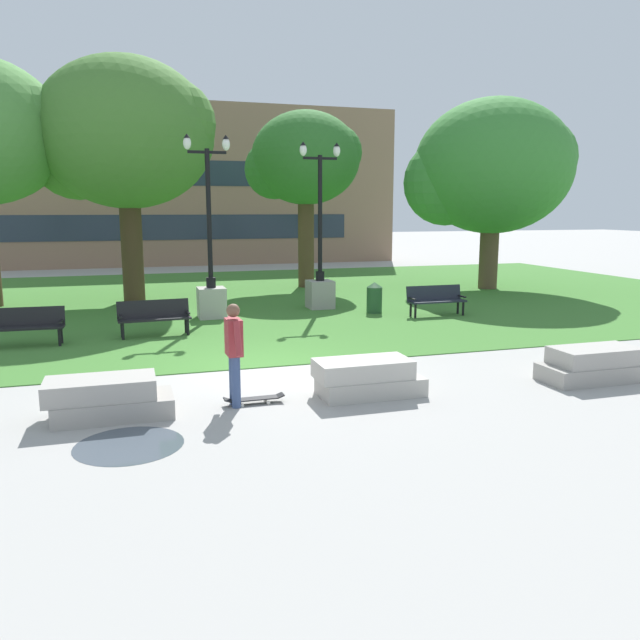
{
  "coord_description": "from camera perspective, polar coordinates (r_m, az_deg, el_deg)",
  "views": [
    {
      "loc": [
        -2.49,
        -12.2,
        3.22
      ],
      "look_at": [
        0.84,
        -1.4,
        1.2
      ],
      "focal_mm": 35.0,
      "sensor_mm": 36.0,
      "label": 1
    }
  ],
  "objects": [
    {
      "name": "concrete_block_left",
      "position": [
        10.96,
        4.32,
        -5.31
      ],
      "size": [
        1.87,
        0.9,
        0.64
      ],
      "color": "#B2ADA3",
      "rests_on": "ground"
    },
    {
      "name": "lamp_post_center",
      "position": [
        20.27,
        0.01,
        4.07
      ],
      "size": [
        1.32,
        0.8,
        5.26
      ],
      "color": "gray",
      "rests_on": "grass_lawn"
    },
    {
      "name": "lamp_post_right",
      "position": [
        18.74,
        -9.94,
        3.44
      ],
      "size": [
        1.32,
        0.8,
        5.29
      ],
      "color": "#ADA89E",
      "rests_on": "grass_lawn"
    },
    {
      "name": "concrete_block_center",
      "position": [
        10.33,
        -18.81,
        -6.81
      ],
      "size": [
        1.91,
        0.9,
        0.64
      ],
      "color": "#9E9991",
      "rests_on": "ground"
    },
    {
      "name": "park_bench_near_left",
      "position": [
        16.28,
        -25.45,
        -0.34
      ],
      "size": [
        1.82,
        0.6,
        0.9
      ],
      "color": "black",
      "rests_on": "grass_lawn"
    },
    {
      "name": "grass_lawn",
      "position": [
        22.57,
        -10.62,
        1.78
      ],
      "size": [
        40.0,
        20.0,
        0.02
      ],
      "primitive_type": "cube",
      "color": "#3D752D",
      "rests_on": "ground"
    },
    {
      "name": "tree_far_right",
      "position": [
        22.87,
        -17.5,
        15.75
      ],
      "size": [
        6.19,
        5.9,
        8.21
      ],
      "color": "#42301E",
      "rests_on": "grass_lawn"
    },
    {
      "name": "concrete_block_right",
      "position": [
        12.9,
        23.57,
        -3.78
      ],
      "size": [
        1.86,
        0.9,
        0.64
      ],
      "color": "#9E9991",
      "rests_on": "ground"
    },
    {
      "name": "person_skateboarder",
      "position": [
        10.29,
        -7.87,
        -2.63
      ],
      "size": [
        0.25,
        1.03,
        1.71
      ],
      "color": "#384C7A",
      "rests_on": "ground"
    },
    {
      "name": "trash_bin",
      "position": [
        19.49,
        4.99,
        2.07
      ],
      "size": [
        0.49,
        0.49,
        0.96
      ],
      "color": "#234C28",
      "rests_on": "grass_lawn"
    },
    {
      "name": "tree_near_right",
      "position": [
        26.25,
        15.35,
        13.22
      ],
      "size": [
        6.5,
        6.19,
        7.49
      ],
      "color": "brown",
      "rests_on": "grass_lawn"
    },
    {
      "name": "ground_plane",
      "position": [
        12.86,
        -5.43,
        -4.41
      ],
      "size": [
        140.0,
        140.0,
        0.0
      ],
      "primitive_type": "plane",
      "color": "#A3A09B"
    },
    {
      "name": "tree_near_left",
      "position": [
        25.91,
        -1.44,
        14.38
      ],
      "size": [
        4.59,
        4.38,
        7.08
      ],
      "color": "#4C3823",
      "rests_on": "grass_lawn"
    },
    {
      "name": "skateboard",
      "position": [
        10.57,
        -6.04,
        -7.17
      ],
      "size": [
        1.02,
        0.25,
        0.14
      ],
      "color": "black",
      "rests_on": "ground"
    },
    {
      "name": "building_facade_distant",
      "position": [
        36.85,
        -12.63,
        11.98
      ],
      "size": [
        25.68,
        1.03,
        9.14
      ],
      "color": "#8E6B56",
      "rests_on": "ground"
    },
    {
      "name": "park_bench_far_right",
      "position": [
        19.25,
        10.53,
        1.95
      ],
      "size": [
        1.8,
        0.54,
        0.9
      ],
      "color": "#1E232D",
      "rests_on": "grass_lawn"
    },
    {
      "name": "puddle",
      "position": [
        9.17,
        -17.07,
        -10.87
      ],
      "size": [
        1.5,
        1.5,
        0.01
      ],
      "primitive_type": "cylinder",
      "color": "#47515B",
      "rests_on": "ground"
    },
    {
      "name": "park_bench_far_left",
      "position": [
        16.45,
        -14.92,
        0.4
      ],
      "size": [
        1.83,
        0.66,
        0.9
      ],
      "color": "black",
      "rests_on": "grass_lawn"
    }
  ]
}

